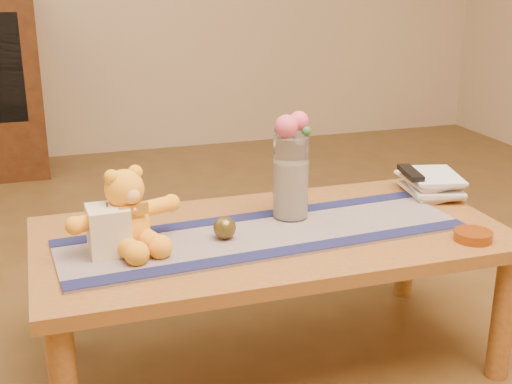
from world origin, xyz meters
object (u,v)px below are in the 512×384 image
object	(u,v)px
glass_vase	(291,177)
book_bottom	(408,192)
amber_dish	(473,236)
teddy_bear	(125,209)
bronze_ball	(225,228)
tv_remote	(411,173)
pillar_candle	(109,230)

from	to	relation	value
glass_vase	book_bottom	xyz separation A→B (m)	(0.47, 0.09, -0.13)
book_bottom	glass_vase	bearing A→B (deg)	-161.08
glass_vase	amber_dish	bearing A→B (deg)	-36.25
teddy_bear	amber_dish	size ratio (longest dim) A/B	2.89
bronze_ball	book_bottom	size ratio (longest dim) A/B	0.30
teddy_bear	amber_dish	bearing A→B (deg)	-34.30
bronze_ball	tv_remote	xyz separation A→B (m)	(0.71, 0.19, 0.04)
pillar_candle	bronze_ball	distance (m)	0.33
glass_vase	book_bottom	world-z (taller)	glass_vase
pillar_candle	book_bottom	size ratio (longest dim) A/B	0.59
tv_remote	amber_dish	size ratio (longest dim) A/B	1.44
teddy_bear	bronze_ball	distance (m)	0.29
tv_remote	glass_vase	bearing A→B (deg)	-159.20
teddy_bear	pillar_candle	distance (m)	0.07
teddy_bear	bronze_ball	world-z (taller)	teddy_bear
glass_vase	bronze_ball	xyz separation A→B (m)	(-0.24, -0.11, -0.10)
teddy_bear	pillar_candle	size ratio (longest dim) A/B	2.42
glass_vase	amber_dish	size ratio (longest dim) A/B	2.34
amber_dish	book_bottom	bearing A→B (deg)	86.44
bronze_ball	book_bottom	world-z (taller)	bronze_ball
pillar_candle	bronze_ball	world-z (taller)	pillar_candle
pillar_candle	tv_remote	bearing A→B (deg)	10.22
pillar_candle	glass_vase	bearing A→B (deg)	10.65
book_bottom	tv_remote	world-z (taller)	tv_remote
teddy_bear	tv_remote	distance (m)	1.00
teddy_bear	book_bottom	size ratio (longest dim) A/B	1.44
book_bottom	amber_dish	bearing A→B (deg)	-85.44
glass_vase	tv_remote	xyz separation A→B (m)	(0.47, 0.08, -0.05)
pillar_candle	book_bottom	world-z (taller)	pillar_candle
glass_vase	amber_dish	xyz separation A→B (m)	(0.44, -0.33, -0.12)
amber_dish	bronze_ball	bearing A→B (deg)	162.52
tv_remote	pillar_candle	bearing A→B (deg)	-158.67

